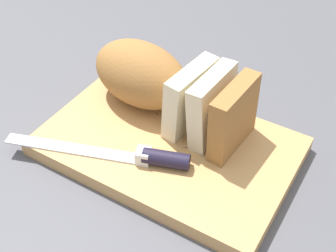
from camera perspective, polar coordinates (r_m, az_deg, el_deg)
name	(u,v)px	position (r m, az deg, el deg)	size (l,w,h in m)	color
ground_plane	(168,152)	(0.72, 0.00, -3.22)	(3.00, 3.00, 0.00)	#4C4C51
cutting_board	(168,146)	(0.71, 0.00, -2.53)	(0.38, 0.24, 0.02)	tan
bread_loaf	(162,84)	(0.73, -0.79, 5.30)	(0.29, 0.14, 0.11)	#996633
bread_knife	(142,156)	(0.67, -3.25, -3.79)	(0.28, 0.11, 0.02)	silver
crumb_near_knife	(155,114)	(0.74, -1.65, 1.45)	(0.00, 0.00, 0.00)	tan
crumb_near_loaf	(166,155)	(0.67, -0.19, -3.70)	(0.01, 0.01, 0.01)	tan
crumb_stray_left	(186,146)	(0.69, 2.24, -2.53)	(0.01, 0.01, 0.01)	tan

